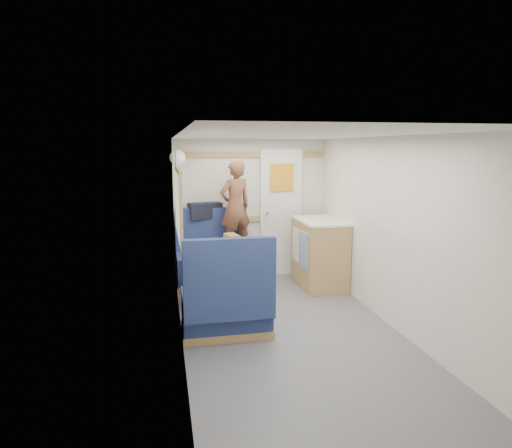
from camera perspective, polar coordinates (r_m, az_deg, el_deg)
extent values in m
plane|color=#515156|center=(4.77, 4.61, -13.73)|extent=(4.50, 4.50, 0.00)
plane|color=silver|center=(4.38, 4.97, 11.04)|extent=(4.50, 4.50, 0.00)
cube|color=silver|center=(6.63, -0.70, 1.93)|extent=(2.20, 0.02, 2.00)
cube|color=silver|center=(4.30, -9.46, -2.46)|extent=(0.02, 4.50, 2.00)
cube|color=silver|center=(4.89, 17.25, -1.29)|extent=(0.02, 4.50, 2.00)
cube|color=#A6884B|center=(6.63, -0.66, 0.63)|extent=(2.15, 0.02, 0.08)
cube|color=#A6884B|center=(6.55, -0.68, 8.69)|extent=(2.15, 0.02, 0.08)
cube|color=gray|center=(5.24, -9.75, 2.49)|extent=(0.04, 1.30, 0.72)
cube|color=white|center=(6.71, 3.13, 1.41)|extent=(0.62, 0.04, 1.86)
cube|color=gold|center=(6.62, 3.24, 5.83)|extent=(0.34, 0.03, 0.40)
cylinder|color=silver|center=(6.60, 1.40, 1.47)|extent=(0.04, 0.10, 0.04)
cube|color=white|center=(5.37, -4.99, -3.20)|extent=(0.62, 0.92, 0.04)
cylinder|color=silver|center=(5.46, -4.93, -6.79)|extent=(0.08, 0.08, 0.66)
cylinder|color=silver|center=(5.56, -4.88, -10.10)|extent=(0.36, 0.36, 0.03)
cube|color=navy|center=(6.25, -5.78, -5.84)|extent=(0.88, 0.50, 0.45)
cube|color=navy|center=(6.43, -6.10, -1.53)|extent=(0.88, 0.10, 0.80)
cube|color=#A6884B|center=(6.31, -5.75, -7.46)|extent=(0.90, 0.52, 0.08)
cube|color=navy|center=(4.74, -3.75, -10.94)|extent=(0.88, 0.50, 0.45)
cube|color=navy|center=(4.34, -3.30, -6.97)|extent=(0.88, 0.10, 0.80)
cube|color=#A6884B|center=(4.81, -3.73, -13.00)|extent=(0.90, 0.52, 0.08)
cube|color=#A6884B|center=(6.43, -6.17, 0.55)|extent=(0.90, 0.14, 0.04)
sphere|color=white|center=(6.05, -9.79, 8.19)|extent=(0.20, 0.20, 0.20)
cube|color=#A6884B|center=(6.28, 7.93, -3.71)|extent=(0.54, 0.90, 0.90)
cube|color=silver|center=(6.19, 8.02, 0.39)|extent=(0.56, 0.92, 0.03)
cube|color=#5972B2|center=(6.00, 6.00, -3.31)|extent=(0.01, 0.30, 0.48)
cube|color=silver|center=(6.34, 5.01, -2.60)|extent=(0.01, 0.28, 0.44)
imported|color=brown|center=(6.21, -2.61, 2.17)|extent=(0.54, 0.45, 1.27)
cube|color=black|center=(6.41, -6.39, 1.68)|extent=(0.49, 0.31, 0.22)
cube|color=silver|center=(5.29, -3.44, -3.05)|extent=(0.33, 0.39, 0.02)
sphere|color=#D65609|center=(5.17, -3.86, -2.81)|extent=(0.08, 0.08, 0.08)
cube|color=#D7C07C|center=(5.14, -3.57, -3.14)|extent=(0.10, 0.06, 0.04)
cylinder|color=white|center=(5.16, -5.32, -3.47)|extent=(0.06, 0.06, 0.01)
cylinder|color=white|center=(5.15, -5.33, -2.90)|extent=(0.01, 0.01, 0.10)
sphere|color=#470712|center=(5.13, -5.34, -2.09)|extent=(0.08, 0.08, 0.08)
cylinder|color=white|center=(5.00, -7.11, -3.26)|extent=(0.07, 0.07, 0.12)
cylinder|color=#8B5114|center=(5.45, -3.21, -2.25)|extent=(0.06, 0.06, 0.10)
cylinder|color=black|center=(5.49, -4.52, -2.20)|extent=(0.03, 0.03, 0.09)
cylinder|color=silver|center=(5.24, -5.90, -2.77)|extent=(0.04, 0.04, 0.09)
cube|color=#8C5F3B|center=(5.65, -3.05, -1.80)|extent=(0.18, 0.26, 0.10)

